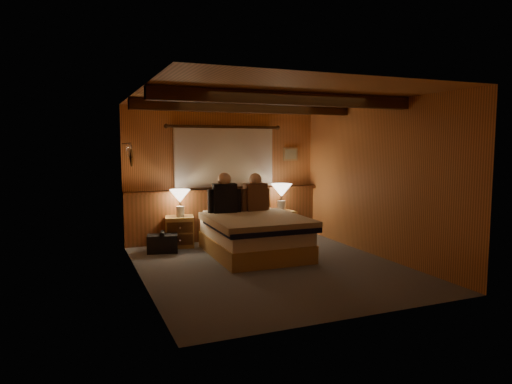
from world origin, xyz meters
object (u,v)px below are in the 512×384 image
bed (254,235)px  person_right (255,195)px  lamp_right (281,192)px  lamp_left (180,198)px  nightstand_left (180,231)px  person_left (224,196)px  nightstand_right (281,224)px  duffel_bag (162,243)px

bed → person_right: (0.25, 0.58, 0.56)m
person_right → lamp_right: bearing=26.7°
bed → lamp_left: lamp_left is taller
bed → nightstand_left: size_ratio=3.34×
bed → person_left: 0.85m
person_left → nightstand_right: bearing=27.8°
nightstand_right → duffel_bag: size_ratio=0.95×
nightstand_left → lamp_left: bearing=-24.3°
bed → person_right: 0.84m
person_left → duffel_bag: size_ratio=1.29×
lamp_left → person_right: person_right is taller
nightstand_right → person_right: bearing=-153.4°
lamp_right → person_left: (-1.26, -0.47, 0.03)m
lamp_left → person_left: (0.64, -0.48, 0.05)m
nightstand_left → person_right: size_ratio=0.83×
person_right → person_left: bearing=178.0°
lamp_right → lamp_left: bearing=179.7°
lamp_left → lamp_right: bearing=-0.3°
lamp_right → nightstand_left: bearing=179.5°
lamp_left → person_right: (1.20, -0.45, 0.04)m
bed → person_right: person_right is taller
person_right → lamp_left: bearing=154.4°
nightstand_left → lamp_right: 2.00m
bed → duffel_bag: bearing=152.1°
person_left → person_right: bearing=10.0°
lamp_left → person_left: person_left is taller
lamp_right → person_right: person_right is taller
nightstand_right → lamp_left: (-1.91, -0.01, 0.59)m
lamp_left → lamp_right: 1.90m
bed → person_right: size_ratio=2.78×
lamp_right → person_left: 1.35m
nightstand_left → person_right: (1.21, -0.45, 0.62)m
nightstand_right → lamp_left: bearing=174.1°
lamp_right → person_right: 0.83m
person_right → nightstand_right: bearing=27.7°
nightstand_right → person_right: person_right is taller
person_right → duffel_bag: size_ratio=1.24×
lamp_left → nightstand_left: bearing=143.7°
nightstand_right → lamp_left: lamp_left is taller
lamp_left → lamp_right: lamp_right is taller
bed → lamp_left: bearing=133.3°
lamp_left → nightstand_right: bearing=0.4°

